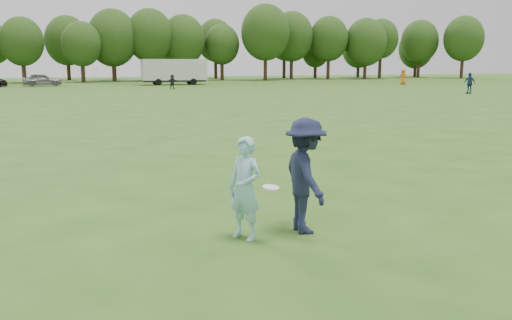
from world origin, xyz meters
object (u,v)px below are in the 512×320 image
at_px(car_e, 42,80).
at_px(player_far_d, 172,82).
at_px(defender, 305,176).
at_px(thrower, 245,188).
at_px(player_far_b, 469,83).
at_px(field_cone, 335,89).
at_px(player_far_c, 403,77).
at_px(cargo_trailer, 174,71).

bearing_deg(car_e, player_far_d, -138.12).
bearing_deg(car_e, defender, -178.71).
bearing_deg(player_far_d, car_e, 121.18).
height_order(thrower, car_e, thrower).
height_order(player_far_b, car_e, player_far_b).
relative_size(player_far_b, player_far_d, 1.22).
relative_size(defender, field_cone, 6.47).
height_order(player_far_b, player_far_c, player_far_c).
xyz_separation_m(player_far_d, field_cone, (15.14, -7.75, -0.63)).
bearing_deg(cargo_trailer, player_far_c, -16.96).
bearing_deg(thrower, player_far_d, 137.25).
bearing_deg(car_e, thrower, -179.70).
bearing_deg(player_far_d, field_cone, -42.66).
xyz_separation_m(defender, player_far_c, (36.89, 51.99, 0.00)).
distance_m(thrower, player_far_c, 64.38).
height_order(player_far_b, cargo_trailer, cargo_trailer).
relative_size(thrower, car_e, 0.38).
bearing_deg(car_e, player_far_b, -132.94).
bearing_deg(player_far_b, player_far_d, -142.59).
bearing_deg(player_far_b, cargo_trailer, -159.89).
distance_m(defender, player_far_d, 49.68).
height_order(player_far_d, cargo_trailer, cargo_trailer).
xyz_separation_m(defender, field_cone, (21.83, 41.48, -0.82)).
distance_m(thrower, player_far_b, 45.48).
relative_size(player_far_b, car_e, 0.43).
bearing_deg(defender, player_far_c, -32.51).
relative_size(defender, car_e, 0.44).
bearing_deg(thrower, field_cone, 117.31).
height_order(defender, car_e, defender).
relative_size(car_e, cargo_trailer, 0.49).
height_order(car_e, field_cone, car_e).
distance_m(thrower, field_cone, 47.40).
bearing_deg(player_far_b, field_cone, -153.00).
bearing_deg(field_cone, thrower, -118.89).
xyz_separation_m(player_far_c, field_cone, (-15.06, -10.51, -0.82)).
relative_size(player_far_c, car_e, 0.44).
bearing_deg(car_e, cargo_trailer, -99.53).
height_order(player_far_b, field_cone, player_far_b).
relative_size(player_far_b, cargo_trailer, 0.21).
bearing_deg(car_e, field_cone, -130.34).
bearing_deg(defender, cargo_trailer, -5.58).
relative_size(defender, player_far_c, 1.00).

